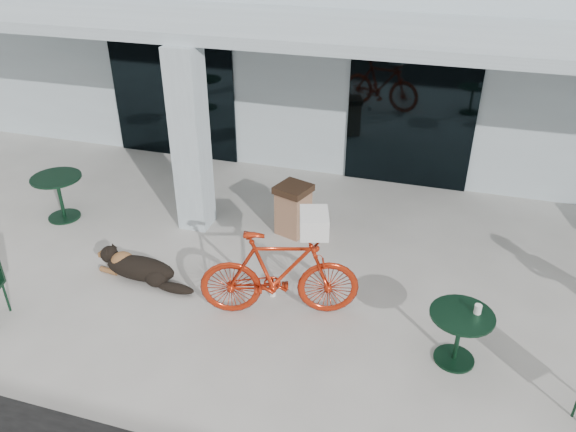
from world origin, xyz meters
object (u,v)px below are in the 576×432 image
(bicycle, at_px, (279,274))
(cafe_table_far, at_px, (458,337))
(cafe_table_near, at_px, (60,198))
(dog, at_px, (140,267))
(trash_receptacle, at_px, (293,209))

(bicycle, xyz_separation_m, cafe_table_far, (2.38, -0.26, -0.29))
(cafe_table_far, bearing_deg, cafe_table_near, 166.51)
(dog, bearing_deg, trash_receptacle, 54.60)
(dog, distance_m, cafe_table_near, 2.63)
(bicycle, relative_size, dog, 1.69)
(bicycle, bearing_deg, trash_receptacle, -5.29)
(trash_receptacle, bearing_deg, dog, -132.43)
(cafe_table_near, height_order, cafe_table_far, cafe_table_near)
(bicycle, distance_m, dog, 2.28)
(cafe_table_near, bearing_deg, cafe_table_far, -13.49)
(dog, bearing_deg, bicycle, 3.62)
(bicycle, height_order, cafe_table_far, bicycle)
(bicycle, height_order, cafe_table_near, bicycle)
(bicycle, xyz_separation_m, cafe_table_near, (-4.53, 1.40, -0.24))
(dog, xyz_separation_m, cafe_table_far, (4.61, -0.39, 0.15))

